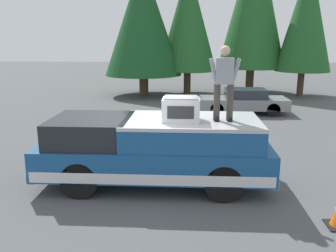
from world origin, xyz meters
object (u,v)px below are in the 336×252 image
(person_on_truck_bed, at_px, (224,81))
(parked_car_grey, at_px, (243,101))
(pickup_truck, at_px, (155,150))
(compressor_unit, at_px, (181,109))

(person_on_truck_bed, height_order, parked_car_grey, person_on_truck_bed)
(parked_car_grey, bearing_deg, pickup_truck, 158.84)
(pickup_truck, bearing_deg, person_on_truck_bed, -93.30)
(pickup_truck, distance_m, person_on_truck_bed, 2.32)
(pickup_truck, bearing_deg, compressor_unit, -107.50)
(compressor_unit, distance_m, parked_car_grey, 9.46)
(person_on_truck_bed, bearing_deg, compressor_unit, 96.28)
(compressor_unit, xyz_separation_m, parked_car_grey, (8.95, -2.76, -1.35))
(person_on_truck_bed, distance_m, parked_car_grey, 9.24)
(pickup_truck, relative_size, person_on_truck_bed, 3.28)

